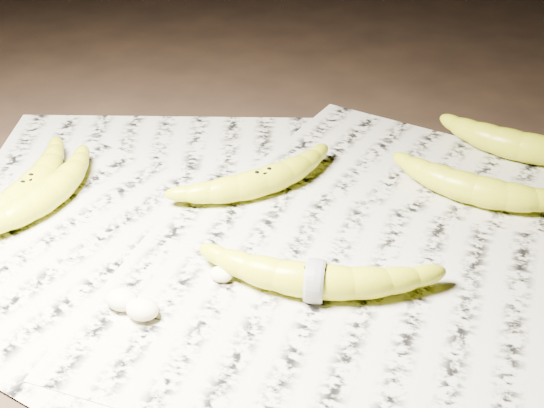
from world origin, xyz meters
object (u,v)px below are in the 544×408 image
(banana_left_b, at_px, (49,192))
(banana_taped, at_px, (315,278))
(banana_left_a, at_px, (27,188))
(banana_upper_a, at_px, (476,187))
(banana_upper_b, at_px, (522,144))
(banana_center, at_px, (262,179))

(banana_left_b, relative_size, banana_taped, 0.83)
(banana_left_a, relative_size, banana_taped, 0.94)
(banana_upper_a, bearing_deg, banana_taped, -111.62)
(banana_left_a, height_order, banana_upper_a, banana_upper_a)
(banana_taped, relative_size, banana_upper_b, 1.13)
(banana_left_b, height_order, banana_taped, banana_taped)
(banana_left_b, height_order, banana_center, same)
(banana_center, height_order, banana_upper_a, banana_upper_a)
(banana_taped, bearing_deg, banana_upper_a, 49.83)
(banana_left_b, distance_m, banana_upper_a, 0.53)
(banana_left_b, distance_m, banana_upper_b, 0.63)
(banana_left_a, xyz_separation_m, banana_taped, (0.39, -0.06, 0.00))
(banana_left_b, relative_size, banana_center, 0.95)
(banana_center, bearing_deg, banana_upper_b, -16.22)
(banana_left_a, height_order, banana_taped, same)
(banana_upper_b, bearing_deg, banana_center, -139.08)
(banana_taped, relative_size, banana_upper_a, 1.13)
(banana_left_a, xyz_separation_m, banana_center, (0.27, 0.11, -0.00))
(banana_upper_b, bearing_deg, banana_upper_a, -101.43)
(banana_taped, bearing_deg, banana_left_a, 162.28)
(banana_left_b, height_order, banana_upper_a, banana_upper_a)
(banana_left_a, distance_m, banana_upper_a, 0.56)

